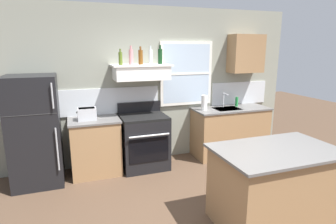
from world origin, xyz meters
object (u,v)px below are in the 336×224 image
at_px(refrigerator, 35,131).
at_px(kitchen_island, 274,186).
at_px(toaster, 87,114).
at_px(bottle_amber_wine, 141,57).
at_px(bottle_rose_pink, 131,57).
at_px(bottle_dark_green_wine, 160,56).
at_px(bottle_olive_oil_square, 120,58).
at_px(paper_towel_roll, 204,103).
at_px(dish_soap_bottle, 237,102).
at_px(bottle_clear_tall, 151,57).
at_px(stove_range, 144,141).

bearing_deg(refrigerator, kitchen_island, -36.91).
distance_m(toaster, bottle_amber_wine, 1.24).
height_order(bottle_rose_pink, bottle_dark_green_wine, bottle_dark_green_wine).
height_order(bottle_olive_oil_square, bottle_rose_pink, bottle_rose_pink).
relative_size(paper_towel_roll, dish_soap_bottle, 1.50).
bearing_deg(bottle_rose_pink, kitchen_island, -60.90).
height_order(bottle_clear_tall, bottle_dark_green_wine, bottle_dark_green_wine).
distance_m(paper_towel_roll, kitchen_island, 2.15).
relative_size(toaster, bottle_amber_wine, 1.04).
distance_m(bottle_clear_tall, bottle_dark_green_wine, 0.17).
bearing_deg(bottle_amber_wine, dish_soap_bottle, 1.72).
height_order(toaster, bottle_amber_wine, bottle_amber_wine).
distance_m(dish_soap_bottle, kitchen_island, 2.39).
bearing_deg(refrigerator, bottle_olive_oil_square, 3.60).
relative_size(bottle_rose_pink, bottle_amber_wine, 1.05).
height_order(stove_range, paper_towel_roll, paper_towel_roll).
distance_m(toaster, bottle_dark_green_wine, 1.50).
relative_size(refrigerator, dish_soap_bottle, 9.07).
xyz_separation_m(bottle_clear_tall, bottle_dark_green_wine, (0.17, 0.00, 0.00)).
height_order(bottle_dark_green_wine, kitchen_island, bottle_dark_green_wine).
relative_size(bottle_rose_pink, kitchen_island, 0.21).
relative_size(bottle_clear_tall, paper_towel_roll, 1.10).
distance_m(paper_towel_roll, dish_soap_bottle, 0.75).
height_order(bottle_dark_green_wine, paper_towel_roll, bottle_dark_green_wine).
distance_m(refrigerator, bottle_amber_wine, 1.95).
bearing_deg(stove_range, toaster, 178.81).
bearing_deg(bottle_clear_tall, stove_range, -155.05).
distance_m(stove_range, bottle_rose_pink, 1.42).
relative_size(stove_range, bottle_dark_green_wine, 3.54).
height_order(bottle_rose_pink, dish_soap_bottle, bottle_rose_pink).
height_order(bottle_olive_oil_square, paper_towel_roll, bottle_olive_oil_square).
bearing_deg(bottle_clear_tall, bottle_amber_wine, 177.56).
bearing_deg(paper_towel_roll, bottle_dark_green_wine, 177.18).
height_order(toaster, bottle_clear_tall, bottle_clear_tall).
bearing_deg(refrigerator, dish_soap_bottle, 2.60).
bearing_deg(refrigerator, bottle_rose_pink, 4.34).
bearing_deg(bottle_rose_pink, refrigerator, -175.66).
bearing_deg(bottle_dark_green_wine, paper_towel_roll, -2.82).
distance_m(bottle_olive_oil_square, paper_towel_roll, 1.68).
relative_size(bottle_rose_pink, paper_towel_roll, 1.11).
xyz_separation_m(bottle_olive_oil_square, dish_soap_bottle, (2.22, 0.08, -0.85)).
bearing_deg(dish_soap_bottle, stove_range, -175.82).
bearing_deg(paper_towel_roll, toaster, -179.47).
bearing_deg(bottle_rose_pink, stove_range, -29.34).
relative_size(toaster, bottle_dark_green_wine, 0.96).
xyz_separation_m(bottle_olive_oil_square, bottle_rose_pink, (0.18, 0.03, 0.02)).
bearing_deg(toaster, bottle_amber_wine, 3.99).
distance_m(bottle_clear_tall, dish_soap_bottle, 1.93).
height_order(bottle_olive_oil_square, bottle_dark_green_wine, bottle_dark_green_wine).
relative_size(refrigerator, bottle_rose_pink, 5.46).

